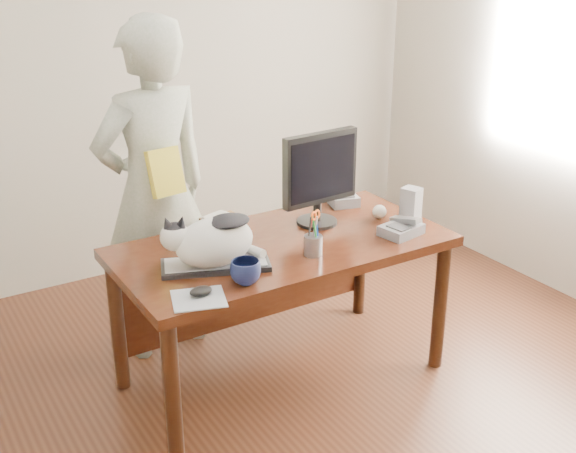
% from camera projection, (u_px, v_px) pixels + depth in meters
% --- Properties ---
extents(room, '(4.50, 4.50, 4.50)m').
position_uv_depth(room, '(363.00, 152.00, 2.77)').
color(room, black).
rests_on(room, ground).
extents(desk, '(1.60, 0.80, 0.75)m').
position_uv_depth(desk, '(274.00, 264.00, 3.58)').
color(desk, black).
rests_on(desk, ground).
extents(keyboard, '(0.51, 0.34, 0.03)m').
position_uv_depth(keyboard, '(216.00, 265.00, 3.20)').
color(keyboard, black).
rests_on(keyboard, desk).
extents(cat, '(0.46, 0.34, 0.27)m').
position_uv_depth(cat, '(211.00, 240.00, 3.15)').
color(cat, silver).
rests_on(cat, keyboard).
extents(monitor, '(0.43, 0.22, 0.48)m').
position_uv_depth(monitor, '(320.00, 174.00, 3.58)').
color(monitor, black).
rests_on(monitor, desk).
extents(pen_cup, '(0.11, 0.11, 0.22)m').
position_uv_depth(pen_cup, '(313.00, 243.00, 3.31)').
color(pen_cup, gray).
rests_on(pen_cup, desk).
extents(mousepad, '(0.26, 0.25, 0.00)m').
position_uv_depth(mousepad, '(199.00, 299.00, 2.93)').
color(mousepad, '#9DA3A8').
rests_on(mousepad, desk).
extents(mouse, '(0.11, 0.09, 0.04)m').
position_uv_depth(mouse, '(201.00, 291.00, 2.95)').
color(mouse, black).
rests_on(mouse, mousepad).
extents(coffee_mug, '(0.17, 0.17, 0.10)m').
position_uv_depth(coffee_mug, '(246.00, 272.00, 3.04)').
color(coffee_mug, black).
rests_on(coffee_mug, desk).
extents(phone, '(0.22, 0.20, 0.09)m').
position_uv_depth(phone, '(402.00, 228.00, 3.55)').
color(phone, slate).
rests_on(phone, desk).
extents(speaker, '(0.10, 0.11, 0.18)m').
position_uv_depth(speaker, '(411.00, 204.00, 3.70)').
color(speaker, gray).
rests_on(speaker, desk).
extents(baseball, '(0.07, 0.07, 0.07)m').
position_uv_depth(baseball, '(379.00, 212.00, 3.75)').
color(baseball, silver).
rests_on(baseball, desk).
extents(book_stack, '(0.24, 0.20, 0.08)m').
position_uv_depth(book_stack, '(221.00, 223.00, 3.60)').
color(book_stack, '#531617').
rests_on(book_stack, desk).
extents(calculator, '(0.19, 0.23, 0.06)m').
position_uv_depth(calculator, '(342.00, 198.00, 3.96)').
color(calculator, slate).
rests_on(calculator, desk).
extents(person, '(0.71, 0.52, 1.79)m').
position_uv_depth(person, '(155.00, 192.00, 3.70)').
color(person, beige).
rests_on(person, ground).
extents(held_book, '(0.18, 0.13, 0.24)m').
position_uv_depth(held_book, '(166.00, 172.00, 3.51)').
color(held_book, gold).
rests_on(held_book, person).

